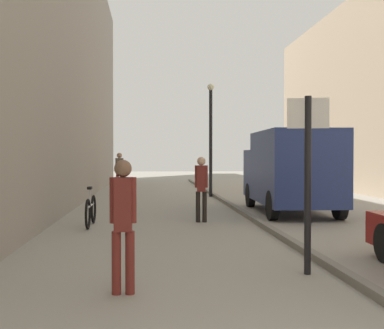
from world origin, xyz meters
The scene contains 10 objects.
ground_plane centered at (0.00, 12.00, 0.00)m, with size 80.00×80.00×0.00m, color gray.
building_facade_left centered at (-4.80, 12.00, 5.41)m, with size 2.41×40.00×10.81m, color gray.
kerb_strip centered at (1.58, 12.00, 0.06)m, with size 0.16×40.00×0.12m, color slate.
pedestrian_main_foreground centered at (-2.53, 21.14, 1.08)m, with size 0.37×0.24×1.86m.
pedestrian_mid_block centered at (-1.49, 4.76, 0.97)m, with size 0.33×0.22×1.68m.
pedestrian_far_crossing centered at (0.18, 11.23, 0.98)m, with size 0.34×0.22×1.70m.
delivery_van centered at (3.09, 13.04, 1.31)m, with size 2.20×5.02×2.45m.
street_sign_post centered at (1.14, 5.56, 1.55)m, with size 0.59×0.18×2.60m.
lamp_post centered at (1.42, 19.06, 2.72)m, with size 0.28×0.28×4.76m.
bicycle_leaning centered at (-2.60, 10.75, 0.38)m, with size 0.10×1.77×0.98m.
Camera 1 is at (-1.16, -1.35, 1.73)m, focal length 45.62 mm.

